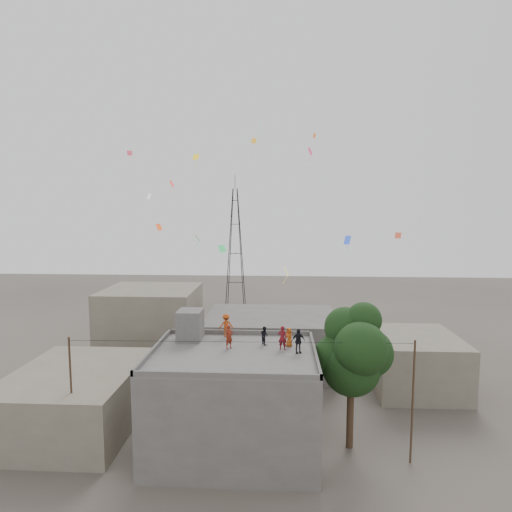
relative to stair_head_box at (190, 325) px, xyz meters
The scene contains 18 objects.
ground 8.21m from the stair_head_box, 39.09° to the right, with size 140.00×140.00×0.00m, color #433D37.
main_building 5.78m from the stair_head_box, 39.09° to the right, with size 10.00×8.00×6.10m.
parapet 4.21m from the stair_head_box, 39.09° to the right, with size 10.00×8.00×0.30m.
stair_head_box is the anchor object (origin of this frame).
neighbor_west 9.34m from the stair_head_box, behind, with size 8.00×10.00×4.00m, color #686052.
neighbor_north 13.35m from the stair_head_box, 65.48° to the left, with size 12.00×9.00×5.00m, color #524F4C.
neighbor_northwest 15.45m from the stair_head_box, 116.91° to the left, with size 9.00×8.00×7.00m, color #686052.
neighbor_east 19.35m from the stair_head_box, 23.28° to the left, with size 7.00×8.00×4.40m, color #686052.
tree 10.80m from the stair_head_box, 10.74° to the right, with size 4.90×4.60×9.10m.
utility_line 6.26m from the stair_head_box, 46.14° to the right, with size 20.12×0.62×7.40m.
transmission_tower 37.46m from the stair_head_box, 91.23° to the left, with size 2.97×2.97×20.01m.
person_red_adult 6.42m from the stair_head_box, 16.04° to the right, with size 0.55×0.36×1.50m, color maroon.
person_orange_child 6.70m from the stair_head_box, ahead, with size 0.59×0.38×1.20m, color #C75816.
person_dark_child 5.10m from the stair_head_box, ahead, with size 0.58×0.45×1.19m, color black.
person_dark_adult 7.51m from the stair_head_box, 18.38° to the right, with size 0.88×0.37×1.50m, color black.
person_orange_adult 2.46m from the stair_head_box, 19.08° to the left, with size 1.02×0.59×1.58m, color #AE3F13.
person_red_child 3.33m from the stair_head_box, 31.78° to the right, with size 0.55×0.36×1.51m, color maroon.
kites 10.09m from the stair_head_box, 44.97° to the left, with size 20.72×18.74×12.23m.
Camera 1 is at (2.74, -25.11, 14.77)m, focal length 30.00 mm.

